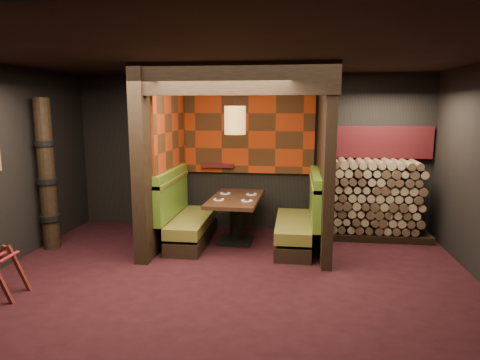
% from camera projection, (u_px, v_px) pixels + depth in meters
% --- Properties ---
extents(floor, '(6.50, 5.50, 0.02)m').
position_uv_depth(floor, '(227.00, 286.00, 5.48)').
color(floor, black).
rests_on(floor, ground).
extents(ceiling, '(6.50, 5.50, 0.02)m').
position_uv_depth(ceiling, '(226.00, 55.00, 4.99)').
color(ceiling, black).
rests_on(ceiling, ground).
extents(wall_back, '(6.50, 0.02, 2.85)m').
position_uv_depth(wall_back, '(250.00, 152.00, 7.93)').
color(wall_back, black).
rests_on(wall_back, ground).
extents(wall_front, '(6.50, 0.02, 2.85)m').
position_uv_depth(wall_front, '(152.00, 250.00, 2.54)').
color(wall_front, black).
rests_on(wall_front, ground).
extents(partition_left, '(0.20, 2.20, 2.85)m').
position_uv_depth(partition_left, '(161.00, 158.00, 7.02)').
color(partition_left, black).
rests_on(partition_left, floor).
extents(partition_right, '(0.15, 2.10, 2.85)m').
position_uv_depth(partition_right, '(325.00, 160.00, 6.73)').
color(partition_right, black).
rests_on(partition_right, floor).
extents(header_beam, '(2.85, 0.18, 0.44)m').
position_uv_depth(header_beam, '(232.00, 79.00, 5.72)').
color(header_beam, black).
rests_on(header_beam, partition_left).
extents(tapa_back_panel, '(2.40, 0.06, 1.55)m').
position_uv_depth(tapa_back_panel, '(249.00, 131.00, 7.82)').
color(tapa_back_panel, '#9C2C0B').
rests_on(tapa_back_panel, wall_back).
extents(tapa_side_panel, '(0.04, 1.85, 1.45)m').
position_uv_depth(tapa_side_panel, '(171.00, 132.00, 7.10)').
color(tapa_side_panel, '#9C2C0B').
rests_on(tapa_side_panel, partition_left).
extents(lacquer_shelf, '(0.60, 0.12, 0.07)m').
position_uv_depth(lacquer_shelf, '(217.00, 165.00, 7.94)').
color(lacquer_shelf, '#501317').
rests_on(lacquer_shelf, wall_back).
extents(booth_bench_left, '(0.68, 1.60, 1.14)m').
position_uv_depth(booth_bench_left, '(186.00, 219.00, 7.15)').
color(booth_bench_left, black).
rests_on(booth_bench_left, floor).
extents(booth_bench_right, '(0.68, 1.60, 1.14)m').
position_uv_depth(booth_bench_right, '(300.00, 223.00, 6.91)').
color(booth_bench_right, black).
rests_on(booth_bench_right, floor).
extents(dining_table, '(0.86, 1.50, 0.78)m').
position_uv_depth(dining_table, '(236.00, 211.00, 7.14)').
color(dining_table, black).
rests_on(dining_table, floor).
extents(place_settings, '(0.66, 0.70, 0.03)m').
position_uv_depth(place_settings, '(236.00, 196.00, 7.10)').
color(place_settings, white).
rests_on(place_settings, dining_table).
extents(pendant_lamp, '(0.34, 0.34, 1.03)m').
position_uv_depth(pendant_lamp, '(235.00, 120.00, 6.83)').
color(pendant_lamp, '#AD793A').
rests_on(pendant_lamp, ceiling).
extents(totem_column, '(0.31, 0.31, 2.40)m').
position_uv_depth(totem_column, '(47.00, 176.00, 6.74)').
color(totem_column, black).
rests_on(totem_column, floor).
extents(firewood_stack, '(1.73, 0.70, 1.36)m').
position_uv_depth(firewood_stack, '(379.00, 199.00, 7.37)').
color(firewood_stack, black).
rests_on(firewood_stack, floor).
extents(mosaic_header, '(1.83, 0.10, 0.56)m').
position_uv_depth(mosaic_header, '(379.00, 142.00, 7.53)').
color(mosaic_header, maroon).
rests_on(mosaic_header, wall_back).
extents(bay_front_post, '(0.08, 0.08, 2.85)m').
position_uv_depth(bay_front_post, '(330.00, 158.00, 6.97)').
color(bay_front_post, black).
rests_on(bay_front_post, floor).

